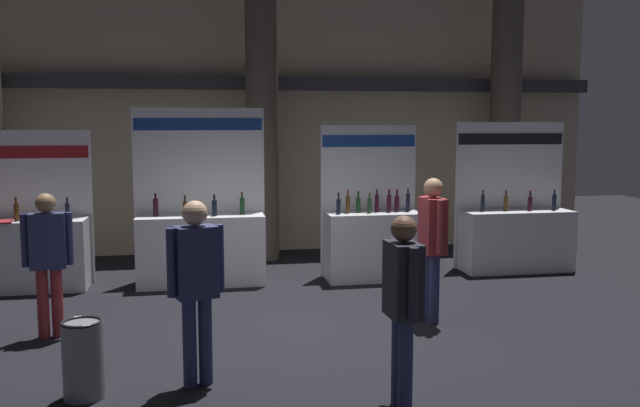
{
  "coord_description": "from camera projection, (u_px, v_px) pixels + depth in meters",
  "views": [
    {
      "loc": [
        -1.13,
        -7.63,
        2.35
      ],
      "look_at": [
        0.4,
        0.78,
        1.36
      ],
      "focal_mm": 38.24,
      "sensor_mm": 36.0,
      "label": 1
    }
  ],
  "objects": [
    {
      "name": "exhibitor_booth_3",
      "position": [
        515.0,
        234.0,
        10.99
      ],
      "size": [
        1.85,
        0.66,
        2.39
      ],
      "color": "white",
      "rests_on": "ground_plane"
    },
    {
      "name": "exhibitor_booth_0",
      "position": [
        21.0,
        249.0,
        9.67
      ],
      "size": [
        1.92,
        0.73,
        2.27
      ],
      "color": "white",
      "rests_on": "ground_plane"
    },
    {
      "name": "trash_bin",
      "position": [
        83.0,
        359.0,
        5.86
      ],
      "size": [
        0.35,
        0.35,
        0.69
      ],
      "color": "slate",
      "rests_on": "ground_plane"
    },
    {
      "name": "visitor_1",
      "position": [
        48.0,
        254.0,
        7.47
      ],
      "size": [
        0.54,
        0.24,
        1.61
      ],
      "rotation": [
        0.0,
        0.0,
        3.27
      ],
      "color": "maroon",
      "rests_on": "ground_plane"
    },
    {
      "name": "visitor_4",
      "position": [
        403.0,
        295.0,
        5.56
      ],
      "size": [
        0.25,
        0.56,
        1.62
      ],
      "rotation": [
        0.0,
        0.0,
        4.75
      ],
      "color": "navy",
      "rests_on": "ground_plane"
    },
    {
      "name": "hall_colonnade",
      "position": [
        258.0,
        103.0,
        12.37
      ],
      "size": [
        12.8,
        1.28,
        5.62
      ],
      "color": "tan",
      "rests_on": "ground_plane"
    },
    {
      "name": "visitor_2",
      "position": [
        196.0,
        277.0,
        6.06
      ],
      "size": [
        0.51,
        0.34,
        1.69
      ],
      "rotation": [
        0.0,
        0.0,
        0.32
      ],
      "color": "navy",
      "rests_on": "ground_plane"
    },
    {
      "name": "ground_plane",
      "position": [
        298.0,
        327.0,
        7.93
      ],
      "size": [
        25.59,
        25.59,
        0.0
      ],
      "primitive_type": "plane",
      "color": "black"
    },
    {
      "name": "exhibitor_booth_2",
      "position": [
        373.0,
        239.0,
        10.35
      ],
      "size": [
        1.51,
        0.66,
        2.34
      ],
      "color": "white",
      "rests_on": "ground_plane"
    },
    {
      "name": "exhibitor_booth_1",
      "position": [
        201.0,
        241.0,
        10.03
      ],
      "size": [
        1.94,
        0.66,
        2.6
      ],
      "color": "white",
      "rests_on": "ground_plane"
    },
    {
      "name": "visitor_0",
      "position": [
        432.0,
        236.0,
        8.06
      ],
      "size": [
        0.24,
        0.56,
        1.73
      ],
      "rotation": [
        0.0,
        0.0,
        4.73
      ],
      "color": "navy",
      "rests_on": "ground_plane"
    }
  ]
}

